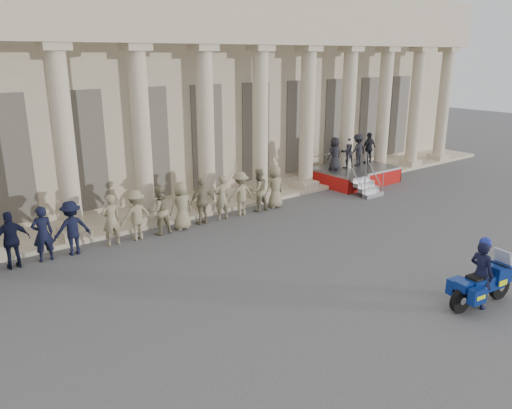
% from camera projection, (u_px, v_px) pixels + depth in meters
% --- Properties ---
extents(ground, '(90.00, 90.00, 0.00)m').
position_uv_depth(ground, '(333.00, 296.00, 12.78)').
color(ground, '#47474A').
rests_on(ground, ground).
extents(building, '(40.00, 12.50, 9.00)m').
position_uv_depth(building, '(101.00, 87.00, 22.64)').
color(building, tan).
rests_on(building, ground).
extents(officer_rank, '(20.02, 0.64, 1.70)m').
position_uv_depth(officer_rank, '(23.00, 238.00, 14.42)').
color(officer_rank, black).
rests_on(officer_rank, ground).
extents(reviewing_stand, '(3.73, 3.70, 2.29)m').
position_uv_depth(reviewing_stand, '(354.00, 158.00, 23.69)').
color(reviewing_stand, gray).
rests_on(reviewing_stand, ground).
extents(motorcycle, '(2.08, 0.93, 1.34)m').
position_uv_depth(motorcycle, '(482.00, 283.00, 12.18)').
color(motorcycle, black).
rests_on(motorcycle, ground).
extents(rider, '(0.49, 0.68, 1.81)m').
position_uv_depth(rider, '(481.00, 272.00, 12.03)').
color(rider, black).
rests_on(rider, ground).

